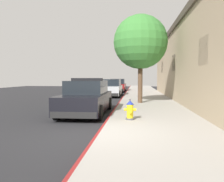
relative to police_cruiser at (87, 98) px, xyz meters
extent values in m
cube|color=#232326|center=(-2.94, 5.75, -0.84)|extent=(34.34, 60.00, 0.20)
cube|color=#9E9991|center=(3.06, 5.75, -0.66)|extent=(3.56, 60.00, 0.16)
cube|color=maroon|center=(1.25, 5.75, -0.66)|extent=(0.08, 60.00, 0.16)
cube|color=black|center=(4.87, -1.43, 1.98)|extent=(0.06, 1.30, 1.10)
cube|color=black|center=(4.87, 5.76, 1.98)|extent=(0.06, 1.30, 1.10)
cube|color=black|center=(4.87, 12.96, 1.98)|extent=(0.06, 1.30, 1.10)
cube|color=black|center=(0.00, -0.04, -0.16)|extent=(1.84, 4.80, 0.76)
cube|color=black|center=(0.00, 0.11, 0.52)|extent=(1.64, 2.50, 0.60)
cube|color=black|center=(0.00, -2.38, -0.42)|extent=(1.76, 0.16, 0.24)
cube|color=black|center=(0.00, 2.30, -0.42)|extent=(1.76, 0.16, 0.24)
cylinder|color=black|center=(-0.86, 1.66, -0.42)|extent=(0.22, 0.64, 0.64)
cylinder|color=black|center=(0.86, 1.66, -0.42)|extent=(0.22, 0.64, 0.64)
cylinder|color=black|center=(-0.86, -1.74, -0.42)|extent=(0.22, 0.64, 0.64)
cylinder|color=black|center=(0.86, -1.74, -0.42)|extent=(0.22, 0.64, 0.64)
cube|color=black|center=(0.00, 0.06, 0.88)|extent=(1.48, 0.20, 0.12)
cube|color=red|center=(-0.35, 0.06, 0.88)|extent=(0.44, 0.18, 0.11)
cube|color=#1E33E0|center=(0.35, 0.06, 0.88)|extent=(0.44, 0.18, 0.11)
cube|color=#B2B5BA|center=(0.00, 10.59, -0.16)|extent=(1.84, 4.80, 0.76)
cube|color=black|center=(0.00, 10.74, 0.52)|extent=(1.64, 2.50, 0.60)
cube|color=black|center=(0.00, 8.25, -0.42)|extent=(1.76, 0.16, 0.24)
cube|color=black|center=(0.00, 12.93, -0.42)|extent=(1.76, 0.16, 0.24)
cylinder|color=black|center=(-0.86, 12.29, -0.42)|extent=(0.22, 0.64, 0.64)
cylinder|color=black|center=(0.86, 12.29, -0.42)|extent=(0.22, 0.64, 0.64)
cylinder|color=black|center=(-0.86, 8.89, -0.42)|extent=(0.22, 0.64, 0.64)
cylinder|color=black|center=(0.86, 8.89, -0.42)|extent=(0.22, 0.64, 0.64)
cube|color=maroon|center=(0.08, 17.73, -0.16)|extent=(1.84, 4.80, 0.76)
cube|color=black|center=(0.08, 17.88, 0.52)|extent=(1.64, 2.50, 0.60)
cube|color=black|center=(0.08, 15.39, -0.42)|extent=(1.76, 0.16, 0.24)
cube|color=black|center=(0.08, 20.07, -0.42)|extent=(1.76, 0.16, 0.24)
cylinder|color=black|center=(-0.78, 19.43, -0.42)|extent=(0.22, 0.64, 0.64)
cylinder|color=black|center=(0.94, 19.43, -0.42)|extent=(0.22, 0.64, 0.64)
cylinder|color=black|center=(-0.78, 16.03, -0.42)|extent=(0.22, 0.64, 0.64)
cylinder|color=black|center=(0.94, 16.03, -0.42)|extent=(0.22, 0.64, 0.64)
cylinder|color=#4C4C51|center=(2.08, -2.22, -0.55)|extent=(0.32, 0.32, 0.06)
cylinder|color=yellow|center=(2.08, -2.22, -0.27)|extent=(0.24, 0.24, 0.50)
cone|color=navy|center=(2.08, -2.22, 0.05)|extent=(0.28, 0.28, 0.14)
cylinder|color=#4C4C51|center=(2.08, -2.22, 0.15)|extent=(0.05, 0.05, 0.06)
cylinder|color=yellow|center=(1.91, -2.22, -0.21)|extent=(0.10, 0.10, 0.10)
cylinder|color=yellow|center=(2.25, -2.22, -0.21)|extent=(0.10, 0.10, 0.10)
cylinder|color=yellow|center=(2.08, -2.40, -0.26)|extent=(0.13, 0.12, 0.13)
cylinder|color=brown|center=(2.55, 3.75, 0.70)|extent=(0.28, 0.28, 2.56)
sphere|color=#387A33|center=(2.55, 3.75, 3.12)|extent=(3.28, 3.28, 3.28)
camera|label=1|loc=(2.30, -10.93, 0.95)|focal=38.22mm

